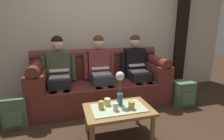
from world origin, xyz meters
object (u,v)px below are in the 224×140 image
cup_near_left (101,105)px  cup_near_right (116,107)px  person_middle (100,68)px  flower_vase (120,85)px  cup_far_center (107,102)px  backpack_left (16,112)px  backpack_right (183,94)px  person_left (59,70)px  cup_far_left (132,105)px  couch (100,83)px  coffee_table (118,112)px  person_right (136,65)px

cup_near_left → cup_near_right: (0.15, -0.09, -0.00)m
person_middle → flower_vase: (0.04, -1.00, -0.00)m
cup_far_center → backpack_left: bearing=156.7°
flower_vase → backpack_right: size_ratio=1.00×
person_left → cup_far_left: 1.43m
person_middle → cup_far_center: (-0.11, -0.96, -0.22)m
cup_near_right → cup_far_left: (0.20, -0.01, -0.00)m
couch → person_left: bearing=-179.7°
flower_vase → backpack_left: (-1.34, 0.54, -0.45)m
couch → backpack_right: couch is taller
person_left → cup_far_center: person_left is taller
coffee_table → cup_near_right: size_ratio=8.78×
person_right → cup_far_center: (-0.81, -0.96, -0.22)m
person_middle → coffee_table: size_ratio=1.49×
couch → person_left: (-0.69, -0.00, 0.29)m
cup_far_center → backpack_right: bearing=17.0°
backpack_right → cup_near_right: bearing=-156.6°
coffee_table → cup_near_right: (-0.05, -0.06, 0.11)m
coffee_table → flower_vase: 0.33m
person_middle → cup_near_left: bearing=-101.3°
person_right → cup_near_left: bearing=-130.9°
person_right → cup_near_right: person_right is taller
coffee_table → flower_vase: size_ratio=1.90×
cup_far_left → person_left: bearing=126.3°
couch → person_right: size_ratio=1.91×
cup_far_left → backpack_left: cup_far_left is taller
cup_far_left → backpack_left: 1.61m
coffee_table → person_right: bearing=57.0°
couch → backpack_left: couch is taller
backpack_right → backpack_left: bearing=178.8°
person_left → backpack_right: bearing=-13.8°
flower_vase → cup_far_left: bearing=-54.2°
cup_far_left → person_middle: bearing=97.1°
person_right → flower_vase: 1.19m
person_middle → coffee_table: 1.11m
person_right → cup_far_center: size_ratio=14.09×
person_middle → person_right: bearing=-0.0°
coffee_table → backpack_left: 1.44m
cup_far_left → backpack_right: size_ratio=0.21×
coffee_table → cup_near_left: 0.24m
person_middle → couch: bearing=90.0°
coffee_table → flower_vase: bearing=59.8°
person_left → backpack_right: person_left is taller
person_right → cup_near_left: (-0.90, -1.04, -0.21)m
person_middle → cup_far_center: person_middle is taller
cup_far_left → backpack_left: size_ratio=0.22×
cup_near_left → person_right: bearing=49.1°
coffee_table → cup_near_left: size_ratio=8.52×
couch → person_right: bearing=-0.3°
cup_far_left → coffee_table: bearing=152.8°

